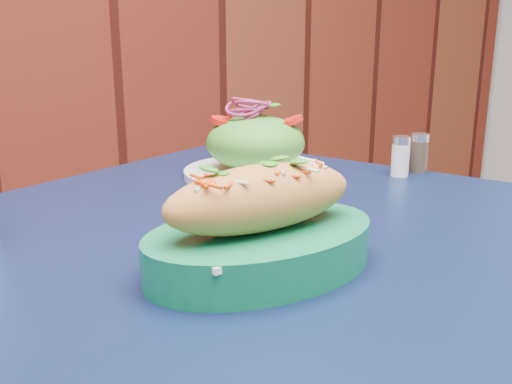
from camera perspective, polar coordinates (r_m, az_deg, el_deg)
cafe_table at (r=0.68m, az=1.08°, el=-10.91°), size 1.01×1.01×0.75m
banh_mi_basket at (r=0.54m, az=0.56°, el=-3.48°), size 0.24×0.17×0.11m
salad_plate at (r=0.89m, az=-0.06°, el=4.47°), size 0.23×0.23×0.12m
salt_shaker at (r=0.93m, az=14.25°, el=3.48°), size 0.03×0.03×0.06m
pepper_shaker at (r=0.96m, az=15.98°, el=3.78°), size 0.03×0.03×0.06m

